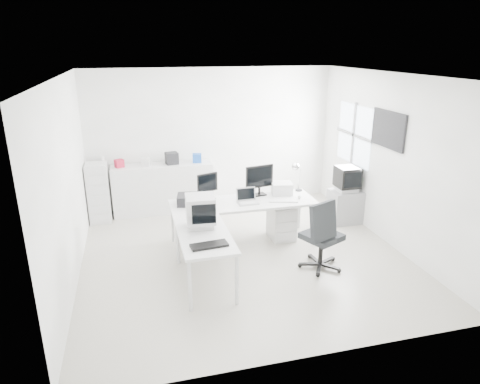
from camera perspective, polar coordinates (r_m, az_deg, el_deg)
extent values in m
cube|color=silver|center=(6.97, 0.41, -8.32)|extent=(5.00, 5.00, 0.01)
cube|color=white|center=(6.21, 0.48, 15.31)|extent=(5.00, 5.00, 0.01)
cube|color=white|center=(8.82, -3.75, 7.18)|extent=(5.00, 0.02, 2.80)
cube|color=white|center=(6.32, -22.05, 1.03)|extent=(0.02, 5.00, 2.80)
cube|color=white|center=(7.47, 19.37, 3.97)|extent=(0.02, 5.00, 2.80)
cube|color=silver|center=(7.47, 5.54, -3.92)|extent=(0.40, 0.50, 0.60)
cube|color=black|center=(6.98, -6.53, -0.99)|extent=(0.50, 0.42, 0.16)
cube|color=silver|center=(7.12, 5.82, -1.15)|extent=(0.49, 0.27, 0.02)
sphere|color=silver|center=(7.26, 7.92, -0.66)|extent=(0.06, 0.06, 0.06)
cube|color=silver|center=(7.45, 5.60, 0.51)|extent=(0.40, 0.36, 0.20)
cube|color=black|center=(5.54, -4.13, -7.09)|extent=(0.50, 0.24, 0.03)
cube|color=gray|center=(8.34, 13.82, -1.86)|extent=(0.57, 0.47, 0.62)
cube|color=silver|center=(8.68, -10.20, 0.49)|extent=(1.96, 0.49, 0.98)
cube|color=#A41730|center=(8.51, -15.80, 3.69)|extent=(0.20, 0.19, 0.15)
cube|color=silver|center=(8.50, -12.43, 3.96)|extent=(0.19, 0.18, 0.15)
cube|color=black|center=(8.52, -9.09, 4.47)|extent=(0.26, 0.25, 0.23)
cube|color=#174AA6|center=(8.59, -5.75, 4.53)|extent=(0.20, 0.18, 0.17)
cylinder|color=silver|center=(8.55, -17.82, 3.80)|extent=(0.07, 0.07, 0.22)
cube|color=silver|center=(8.49, -18.32, -0.12)|extent=(0.39, 0.47, 1.12)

